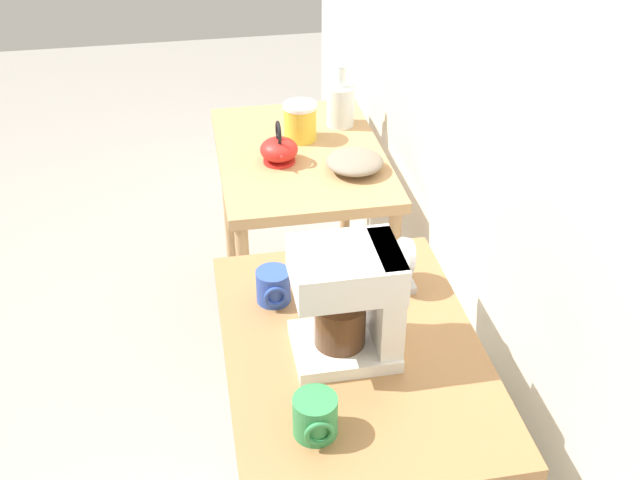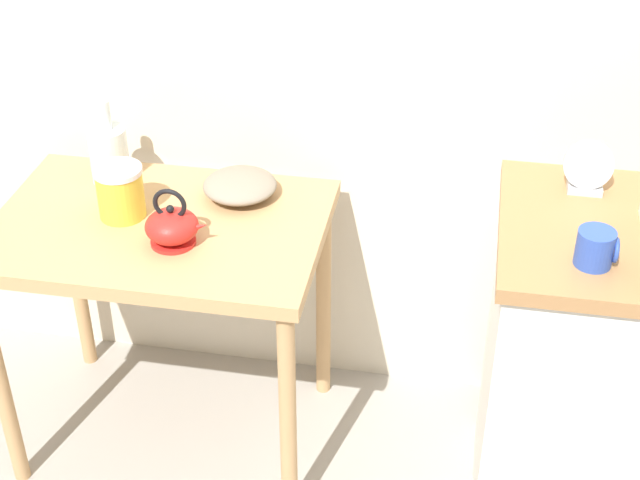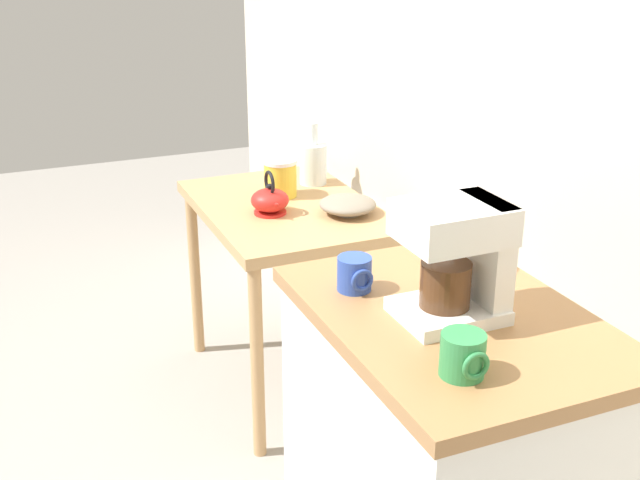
{
  "view_description": "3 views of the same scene",
  "coord_description": "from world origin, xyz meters",
  "px_view_note": "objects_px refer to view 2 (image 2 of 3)",
  "views": [
    {
      "loc": [
        1.93,
        -0.32,
        2.04
      ],
      "look_at": [
        0.14,
        -0.0,
        0.84
      ],
      "focal_mm": 44.16,
      "sensor_mm": 36.0,
      "label": 1
    },
    {
      "loc": [
        0.19,
        -1.9,
        2.06
      ],
      "look_at": [
        -0.14,
        -0.07,
        0.82
      ],
      "focal_mm": 53.52,
      "sensor_mm": 36.0,
      "label": 2
    },
    {
      "loc": [
        2.02,
        -0.92,
        1.71
      ],
      "look_at": [
        -0.05,
        -0.04,
        0.81
      ],
      "focal_mm": 45.87,
      "sensor_mm": 36.0,
      "label": 3
    }
  ],
  "objects_px": {
    "glass_carafe_vase": "(109,153)",
    "table_clock": "(588,170)",
    "bowl_stoneware": "(240,185)",
    "canister_enamel": "(120,192)",
    "mug_blue": "(596,248)",
    "teakettle": "(173,226)"
  },
  "relations": [
    {
      "from": "bowl_stoneware",
      "to": "glass_carafe_vase",
      "type": "bearing_deg",
      "value": 176.24
    },
    {
      "from": "canister_enamel",
      "to": "table_clock",
      "type": "height_order",
      "value": "table_clock"
    },
    {
      "from": "teakettle",
      "to": "mug_blue",
      "type": "height_order",
      "value": "mug_blue"
    },
    {
      "from": "glass_carafe_vase",
      "to": "table_clock",
      "type": "height_order",
      "value": "table_clock"
    },
    {
      "from": "bowl_stoneware",
      "to": "canister_enamel",
      "type": "height_order",
      "value": "canister_enamel"
    },
    {
      "from": "bowl_stoneware",
      "to": "mug_blue",
      "type": "bearing_deg",
      "value": -24.03
    },
    {
      "from": "teakettle",
      "to": "table_clock",
      "type": "height_order",
      "value": "table_clock"
    },
    {
      "from": "teakettle",
      "to": "bowl_stoneware",
      "type": "bearing_deg",
      "value": 66.64
    },
    {
      "from": "bowl_stoneware",
      "to": "table_clock",
      "type": "xyz_separation_m",
      "value": [
        0.87,
        -0.08,
        0.18
      ]
    },
    {
      "from": "glass_carafe_vase",
      "to": "table_clock",
      "type": "xyz_separation_m",
      "value": [
        1.25,
        -0.11,
        0.13
      ]
    },
    {
      "from": "glass_carafe_vase",
      "to": "mug_blue",
      "type": "height_order",
      "value": "same"
    },
    {
      "from": "table_clock",
      "to": "bowl_stoneware",
      "type": "bearing_deg",
      "value": 174.61
    },
    {
      "from": "glass_carafe_vase",
      "to": "canister_enamel",
      "type": "bearing_deg",
      "value": -61.05
    },
    {
      "from": "canister_enamel",
      "to": "table_clock",
      "type": "distance_m",
      "value": 1.16
    },
    {
      "from": "teakettle",
      "to": "canister_enamel",
      "type": "relative_size",
      "value": 1.16
    },
    {
      "from": "canister_enamel",
      "to": "mug_blue",
      "type": "bearing_deg",
      "value": -12.0
    },
    {
      "from": "glass_carafe_vase",
      "to": "mug_blue",
      "type": "bearing_deg",
      "value": -18.41
    },
    {
      "from": "teakettle",
      "to": "table_clock",
      "type": "relative_size",
      "value": 1.27
    },
    {
      "from": "mug_blue",
      "to": "table_clock",
      "type": "distance_m",
      "value": 0.31
    },
    {
      "from": "teakettle",
      "to": "table_clock",
      "type": "bearing_deg",
      "value": 9.57
    },
    {
      "from": "teakettle",
      "to": "mug_blue",
      "type": "distance_m",
      "value": 1.01
    },
    {
      "from": "teakettle",
      "to": "table_clock",
      "type": "distance_m",
      "value": 1.01
    }
  ]
}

